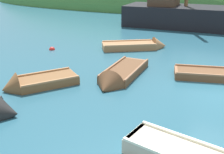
% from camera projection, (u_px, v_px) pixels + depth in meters
% --- Properties ---
extents(shore_hill, '(54.54, 19.87, 11.97)m').
position_uv_depth(shore_hill, '(159.00, 5.00, 38.01)').
color(shore_hill, '#477F3D').
rests_on(shore_hill, ground).
extents(sailing_ship, '(16.80, 4.27, 11.51)m').
position_uv_depth(sailing_ship, '(209.00, 21.00, 21.86)').
color(sailing_ship, black).
rests_on(sailing_ship, ground).
extents(rowboat_center, '(2.85, 3.04, 1.20)m').
position_uv_depth(rowboat_center, '(34.00, 84.00, 10.80)').
color(rowboat_center, brown).
rests_on(rowboat_center, ground).
extents(rowboat_near_dock, '(1.41, 3.91, 1.19)m').
position_uv_depth(rowboat_near_dock, '(119.00, 77.00, 11.56)').
color(rowboat_near_dock, brown).
rests_on(rowboat_near_dock, ground).
extents(rowboat_portside, '(3.94, 2.91, 1.13)m').
position_uv_depth(rowboat_portside, '(139.00, 47.00, 16.25)').
color(rowboat_portside, '#9E7047').
rests_on(rowboat_portside, ground).
extents(buoy_red, '(0.35, 0.35, 0.35)m').
position_uv_depth(buoy_red, '(52.00, 50.00, 16.04)').
color(buoy_red, red).
rests_on(buoy_red, ground).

